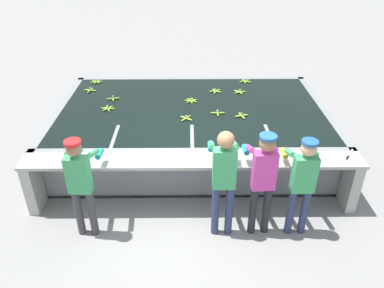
{
  "coord_description": "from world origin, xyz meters",
  "views": [
    {
      "loc": [
        -0.05,
        -4.56,
        4.01
      ],
      "look_at": [
        0.0,
        1.16,
        0.64
      ],
      "focal_mm": 35.0,
      "sensor_mm": 36.0,
      "label": 1
    }
  ],
  "objects_px": {
    "worker_3": "(302,179)",
    "worker_2": "(263,175)",
    "banana_bunch_floating_0": "(90,90)",
    "banana_bunch_floating_10": "(215,91)",
    "banana_bunch_floating_5": "(191,101)",
    "banana_bunch_floating_7": "(240,92)",
    "banana_bunch_floating_6": "(97,82)",
    "worker_0": "(80,179)",
    "banana_bunch_floating_3": "(242,116)",
    "banana_bunch_floating_4": "(113,98)",
    "banana_bunch_floating_1": "(186,118)",
    "banana_bunch_floating_8": "(218,113)",
    "banana_bunch_floating_9": "(108,108)",
    "knife_0": "(349,156)",
    "banana_bunch_floating_2": "(245,81)",
    "worker_1": "(224,174)"
  },
  "relations": [
    {
      "from": "banana_bunch_floating_2",
      "to": "banana_bunch_floating_7",
      "type": "bearing_deg",
      "value": -108.44
    },
    {
      "from": "banana_bunch_floating_6",
      "to": "worker_1",
      "type": "bearing_deg",
      "value": -56.08
    },
    {
      "from": "worker_2",
      "to": "banana_bunch_floating_0",
      "type": "height_order",
      "value": "worker_2"
    },
    {
      "from": "banana_bunch_floating_3",
      "to": "worker_0",
      "type": "bearing_deg",
      "value": -140.75
    },
    {
      "from": "banana_bunch_floating_6",
      "to": "banana_bunch_floating_5",
      "type": "bearing_deg",
      "value": -26.83
    },
    {
      "from": "banana_bunch_floating_9",
      "to": "knife_0",
      "type": "distance_m",
      "value": 4.39
    },
    {
      "from": "banana_bunch_floating_0",
      "to": "worker_2",
      "type": "bearing_deg",
      "value": -46.26
    },
    {
      "from": "banana_bunch_floating_4",
      "to": "banana_bunch_floating_1",
      "type": "bearing_deg",
      "value": -31.51
    },
    {
      "from": "banana_bunch_floating_0",
      "to": "banana_bunch_floating_7",
      "type": "relative_size",
      "value": 1.01
    },
    {
      "from": "banana_bunch_floating_8",
      "to": "banana_bunch_floating_0",
      "type": "bearing_deg",
      "value": 156.86
    },
    {
      "from": "worker_2",
      "to": "banana_bunch_floating_3",
      "type": "distance_m",
      "value": 2.02
    },
    {
      "from": "worker_0",
      "to": "banana_bunch_floating_3",
      "type": "relative_size",
      "value": 5.74
    },
    {
      "from": "banana_bunch_floating_7",
      "to": "banana_bunch_floating_6",
      "type": "bearing_deg",
      "value": 168.85
    },
    {
      "from": "banana_bunch_floating_2",
      "to": "banana_bunch_floating_6",
      "type": "relative_size",
      "value": 0.98
    },
    {
      "from": "worker_3",
      "to": "banana_bunch_floating_9",
      "type": "height_order",
      "value": "worker_3"
    },
    {
      "from": "worker_3",
      "to": "banana_bunch_floating_0",
      "type": "distance_m",
      "value": 4.95
    },
    {
      "from": "banana_bunch_floating_4",
      "to": "banana_bunch_floating_6",
      "type": "height_order",
      "value": "same"
    },
    {
      "from": "banana_bunch_floating_0",
      "to": "banana_bunch_floating_7",
      "type": "height_order",
      "value": "same"
    },
    {
      "from": "banana_bunch_floating_7",
      "to": "banana_bunch_floating_2",
      "type": "bearing_deg",
      "value": 71.56
    },
    {
      "from": "banana_bunch_floating_1",
      "to": "banana_bunch_floating_10",
      "type": "height_order",
      "value": "same"
    },
    {
      "from": "banana_bunch_floating_1",
      "to": "banana_bunch_floating_0",
      "type": "bearing_deg",
      "value": 146.61
    },
    {
      "from": "banana_bunch_floating_8",
      "to": "banana_bunch_floating_10",
      "type": "bearing_deg",
      "value": 88.66
    },
    {
      "from": "banana_bunch_floating_5",
      "to": "banana_bunch_floating_7",
      "type": "xyz_separation_m",
      "value": [
        1.04,
        0.45,
        0.0
      ]
    },
    {
      "from": "worker_0",
      "to": "banana_bunch_floating_3",
      "type": "distance_m",
      "value": 3.22
    },
    {
      "from": "worker_0",
      "to": "banana_bunch_floating_9",
      "type": "distance_m",
      "value": 2.38
    },
    {
      "from": "worker_3",
      "to": "banana_bunch_floating_7",
      "type": "height_order",
      "value": "worker_3"
    },
    {
      "from": "banana_bunch_floating_5",
      "to": "knife_0",
      "type": "height_order",
      "value": "banana_bunch_floating_5"
    },
    {
      "from": "banana_bunch_floating_4",
      "to": "banana_bunch_floating_9",
      "type": "relative_size",
      "value": 1.0
    },
    {
      "from": "banana_bunch_floating_4",
      "to": "banana_bunch_floating_7",
      "type": "distance_m",
      "value": 2.65
    },
    {
      "from": "worker_1",
      "to": "knife_0",
      "type": "height_order",
      "value": "worker_1"
    },
    {
      "from": "banana_bunch_floating_6",
      "to": "banana_bunch_floating_9",
      "type": "xyz_separation_m",
      "value": [
        0.52,
        -1.43,
        0.0
      ]
    },
    {
      "from": "worker_1",
      "to": "worker_3",
      "type": "height_order",
      "value": "worker_1"
    },
    {
      "from": "banana_bunch_floating_4",
      "to": "banana_bunch_floating_2",
      "type": "bearing_deg",
      "value": 18.43
    },
    {
      "from": "banana_bunch_floating_5",
      "to": "knife_0",
      "type": "relative_size",
      "value": 0.93
    },
    {
      "from": "banana_bunch_floating_3",
      "to": "banana_bunch_floating_6",
      "type": "height_order",
      "value": "same"
    },
    {
      "from": "worker_3",
      "to": "worker_2",
      "type": "bearing_deg",
      "value": 178.53
    },
    {
      "from": "banana_bunch_floating_0",
      "to": "banana_bunch_floating_8",
      "type": "xyz_separation_m",
      "value": [
        2.66,
        -1.14,
        0.0
      ]
    },
    {
      "from": "banana_bunch_floating_5",
      "to": "worker_1",
      "type": "bearing_deg",
      "value": -81.02
    },
    {
      "from": "worker_0",
      "to": "banana_bunch_floating_2",
      "type": "relative_size",
      "value": 5.82
    },
    {
      "from": "banana_bunch_floating_10",
      "to": "banana_bunch_floating_0",
      "type": "bearing_deg",
      "value": 178.48
    },
    {
      "from": "banana_bunch_floating_9",
      "to": "knife_0",
      "type": "height_order",
      "value": "banana_bunch_floating_9"
    },
    {
      "from": "worker_2",
      "to": "banana_bunch_floating_7",
      "type": "height_order",
      "value": "worker_2"
    },
    {
      "from": "worker_2",
      "to": "banana_bunch_floating_6",
      "type": "distance_m",
      "value": 4.91
    },
    {
      "from": "banana_bunch_floating_8",
      "to": "banana_bunch_floating_10",
      "type": "distance_m",
      "value": 1.07
    },
    {
      "from": "worker_0",
      "to": "worker_3",
      "type": "height_order",
      "value": "worker_0"
    },
    {
      "from": "banana_bunch_floating_5",
      "to": "banana_bunch_floating_7",
      "type": "distance_m",
      "value": 1.13
    },
    {
      "from": "banana_bunch_floating_3",
      "to": "banana_bunch_floating_5",
      "type": "xyz_separation_m",
      "value": [
        -0.94,
        0.69,
        -0.0
      ]
    },
    {
      "from": "worker_0",
      "to": "banana_bunch_floating_7",
      "type": "height_order",
      "value": "worker_0"
    },
    {
      "from": "worker_3",
      "to": "banana_bunch_floating_1",
      "type": "distance_m",
      "value": 2.53
    },
    {
      "from": "banana_bunch_floating_9",
      "to": "knife_0",
      "type": "relative_size",
      "value": 0.94
    }
  ]
}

